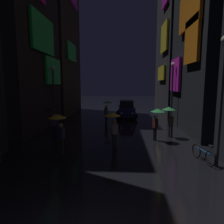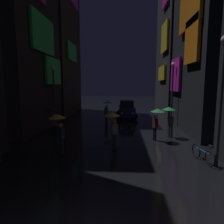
{
  "view_description": "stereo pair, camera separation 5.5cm",
  "coord_description": "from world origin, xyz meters",
  "px_view_note": "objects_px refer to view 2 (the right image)",
  "views": [
    {
      "loc": [
        0.77,
        -2.89,
        3.63
      ],
      "look_at": [
        0.0,
        11.82,
        1.6
      ],
      "focal_mm": 32.0,
      "sensor_mm": 36.0,
      "label": 1
    },
    {
      "loc": [
        0.83,
        -2.89,
        3.63
      ],
      "look_at": [
        0.0,
        11.82,
        1.6
      ],
      "focal_mm": 32.0,
      "sensor_mm": 36.0,
      "label": 2
    }
  ],
  "objects_px": {
    "car_distant": "(127,109)",
    "streetlamp_right_near": "(222,87)",
    "pedestrian_far_right_black": "(52,114)",
    "bicycle_parked_at_storefront": "(203,154)",
    "streetlamp_right_far": "(172,87)",
    "pedestrian_foreground_right_green": "(107,106)",
    "pedestrian_midstreet_left_green": "(169,114)",
    "pedestrian_midstreet_centre_yellow": "(59,123)",
    "pedestrian_foreground_left_yellow": "(113,120)",
    "streetlamp_left_far": "(54,89)",
    "pedestrian_near_crossing_green": "(157,116)"
  },
  "relations": [
    {
      "from": "streetlamp_right_far",
      "to": "pedestrian_foreground_right_green",
      "type": "bearing_deg",
      "value": 166.78
    },
    {
      "from": "pedestrian_midstreet_centre_yellow",
      "to": "pedestrian_midstreet_left_green",
      "type": "xyz_separation_m",
      "value": [
        6.49,
        3.76,
        0.0
      ]
    },
    {
      "from": "pedestrian_foreground_right_green",
      "to": "pedestrian_far_right_black",
      "type": "bearing_deg",
      "value": -119.45
    },
    {
      "from": "pedestrian_foreground_right_green",
      "to": "pedestrian_midstreet_centre_yellow",
      "type": "relative_size",
      "value": 1.0
    },
    {
      "from": "pedestrian_midstreet_centre_yellow",
      "to": "streetlamp_left_far",
      "type": "bearing_deg",
      "value": 110.83
    },
    {
      "from": "bicycle_parked_at_storefront",
      "to": "car_distant",
      "type": "relative_size",
      "value": 0.43
    },
    {
      "from": "pedestrian_midstreet_left_green",
      "to": "streetlamp_left_far",
      "type": "relative_size",
      "value": 0.41
    },
    {
      "from": "pedestrian_midstreet_left_green",
      "to": "streetlamp_left_far",
      "type": "distance_m",
      "value": 9.56
    },
    {
      "from": "pedestrian_midstreet_centre_yellow",
      "to": "car_distant",
      "type": "bearing_deg",
      "value": 72.92
    },
    {
      "from": "bicycle_parked_at_storefront",
      "to": "streetlamp_right_near",
      "type": "height_order",
      "value": "streetlamp_right_near"
    },
    {
      "from": "pedestrian_midstreet_centre_yellow",
      "to": "pedestrian_midstreet_left_green",
      "type": "distance_m",
      "value": 7.5
    },
    {
      "from": "pedestrian_midstreet_left_green",
      "to": "bicycle_parked_at_storefront",
      "type": "relative_size",
      "value": 1.18
    },
    {
      "from": "pedestrian_far_right_black",
      "to": "streetlamp_right_near",
      "type": "height_order",
      "value": "streetlamp_right_near"
    },
    {
      "from": "pedestrian_midstreet_left_green",
      "to": "car_distant",
      "type": "xyz_separation_m",
      "value": [
        -2.79,
        8.28,
        -0.74
      ]
    },
    {
      "from": "pedestrian_foreground_left_yellow",
      "to": "streetlamp_right_near",
      "type": "height_order",
      "value": "streetlamp_right_near"
    },
    {
      "from": "pedestrian_foreground_left_yellow",
      "to": "pedestrian_midstreet_left_green",
      "type": "distance_m",
      "value": 4.67
    },
    {
      "from": "streetlamp_right_near",
      "to": "pedestrian_foreground_left_yellow",
      "type": "bearing_deg",
      "value": 155.75
    },
    {
      "from": "streetlamp_right_far",
      "to": "bicycle_parked_at_storefront",
      "type": "bearing_deg",
      "value": -92.82
    },
    {
      "from": "pedestrian_midstreet_centre_yellow",
      "to": "bicycle_parked_at_storefront",
      "type": "height_order",
      "value": "pedestrian_midstreet_centre_yellow"
    },
    {
      "from": "streetlamp_left_far",
      "to": "streetlamp_right_far",
      "type": "height_order",
      "value": "streetlamp_right_far"
    },
    {
      "from": "pedestrian_midstreet_centre_yellow",
      "to": "bicycle_parked_at_storefront",
      "type": "distance_m",
      "value": 7.25
    },
    {
      "from": "pedestrian_midstreet_centre_yellow",
      "to": "pedestrian_foreground_left_yellow",
      "type": "bearing_deg",
      "value": 18.93
    },
    {
      "from": "car_distant",
      "to": "pedestrian_far_right_black",
      "type": "bearing_deg",
      "value": -119.44
    },
    {
      "from": "car_distant",
      "to": "streetlamp_right_far",
      "type": "bearing_deg",
      "value": -50.68
    },
    {
      "from": "pedestrian_near_crossing_green",
      "to": "streetlamp_right_far",
      "type": "height_order",
      "value": "streetlamp_right_far"
    },
    {
      "from": "pedestrian_midstreet_left_green",
      "to": "pedestrian_far_right_black",
      "type": "relative_size",
      "value": 1.0
    },
    {
      "from": "pedestrian_midstreet_centre_yellow",
      "to": "streetlamp_right_far",
      "type": "height_order",
      "value": "streetlamp_right_far"
    },
    {
      "from": "pedestrian_far_right_black",
      "to": "streetlamp_left_far",
      "type": "bearing_deg",
      "value": 106.99
    },
    {
      "from": "pedestrian_foreground_right_green",
      "to": "streetlamp_left_far",
      "type": "distance_m",
      "value": 5.1
    },
    {
      "from": "pedestrian_midstreet_centre_yellow",
      "to": "pedestrian_far_right_black",
      "type": "bearing_deg",
      "value": 115.17
    },
    {
      "from": "pedestrian_foreground_left_yellow",
      "to": "streetlamp_right_near",
      "type": "distance_m",
      "value": 5.52
    },
    {
      "from": "streetlamp_left_far",
      "to": "pedestrian_foreground_left_yellow",
      "type": "bearing_deg",
      "value": -46.99
    },
    {
      "from": "pedestrian_near_crossing_green",
      "to": "pedestrian_foreground_right_green",
      "type": "xyz_separation_m",
      "value": [
        -3.64,
        5.97,
        0.0
      ]
    },
    {
      "from": "pedestrian_midstreet_left_green",
      "to": "bicycle_parked_at_storefront",
      "type": "xyz_separation_m",
      "value": [
        0.61,
        -4.42,
        -1.28
      ]
    },
    {
      "from": "pedestrian_midstreet_left_green",
      "to": "pedestrian_midstreet_centre_yellow",
      "type": "bearing_deg",
      "value": -149.94
    },
    {
      "from": "bicycle_parked_at_storefront",
      "to": "streetlamp_right_near",
      "type": "relative_size",
      "value": 0.32
    },
    {
      "from": "pedestrian_midstreet_left_green",
      "to": "bicycle_parked_at_storefront",
      "type": "distance_m",
      "value": 4.64
    },
    {
      "from": "streetlamp_right_near",
      "to": "pedestrian_far_right_black",
      "type": "bearing_deg",
      "value": 154.83
    },
    {
      "from": "car_distant",
      "to": "streetlamp_right_near",
      "type": "height_order",
      "value": "streetlamp_right_near"
    },
    {
      "from": "streetlamp_left_far",
      "to": "streetlamp_right_near",
      "type": "relative_size",
      "value": 0.92
    },
    {
      "from": "pedestrian_far_right_black",
      "to": "bicycle_parked_at_storefront",
      "type": "relative_size",
      "value": 1.18
    },
    {
      "from": "pedestrian_foreground_right_green",
      "to": "pedestrian_far_right_black",
      "type": "height_order",
      "value": "same"
    },
    {
      "from": "car_distant",
      "to": "streetlamp_right_far",
      "type": "xyz_separation_m",
      "value": [
        3.8,
        -4.64,
        2.5
      ]
    },
    {
      "from": "pedestrian_near_crossing_green",
      "to": "pedestrian_foreground_right_green",
      "type": "bearing_deg",
      "value": 121.39
    },
    {
      "from": "pedestrian_foreground_left_yellow",
      "to": "pedestrian_far_right_black",
      "type": "distance_m",
      "value": 4.64
    },
    {
      "from": "bicycle_parked_at_storefront",
      "to": "streetlamp_right_near",
      "type": "distance_m",
      "value": 3.2
    },
    {
      "from": "pedestrian_foreground_right_green",
      "to": "streetlamp_left_far",
      "type": "bearing_deg",
      "value": -153.58
    },
    {
      "from": "bicycle_parked_at_storefront",
      "to": "pedestrian_far_right_black",
      "type": "bearing_deg",
      "value": 156.74
    },
    {
      "from": "pedestrian_near_crossing_green",
      "to": "pedestrian_midstreet_centre_yellow",
      "type": "height_order",
      "value": "same"
    },
    {
      "from": "pedestrian_foreground_right_green",
      "to": "bicycle_parked_at_storefront",
      "type": "relative_size",
      "value": 1.18
    }
  ]
}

